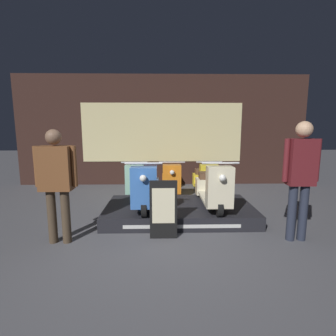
# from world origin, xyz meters

# --- Properties ---
(ground_plane) EXTENTS (30.00, 30.00, 0.00)m
(ground_plane) POSITION_xyz_m (0.00, 0.00, 0.00)
(ground_plane) COLOR #4C4C51
(shop_wall_back) EXTENTS (8.47, 0.09, 3.20)m
(shop_wall_back) POSITION_xyz_m (0.00, 4.23, 1.60)
(shop_wall_back) COLOR #331E19
(shop_wall_back) RESTS_ON ground_plane
(display_platform) EXTENTS (2.80, 1.50, 0.25)m
(display_platform) POSITION_xyz_m (0.32, 1.30, 0.12)
(display_platform) COLOR black
(display_platform) RESTS_ON ground_plane
(scooter_display_left) EXTENTS (0.61, 1.66, 0.92)m
(scooter_display_left) POSITION_xyz_m (-0.30, 1.23, 0.60)
(scooter_display_left) COLOR black
(scooter_display_left) RESTS_ON display_platform
(scooter_display_right) EXTENTS (0.61, 1.66, 0.92)m
(scooter_display_right) POSITION_xyz_m (0.95, 1.23, 0.60)
(scooter_display_right) COLOR black
(scooter_display_right) RESTS_ON display_platform
(scooter_backrow_0) EXTENTS (0.61, 1.66, 0.92)m
(scooter_backrow_0) POSITION_xyz_m (-0.65, 3.09, 0.35)
(scooter_backrow_0) COLOR black
(scooter_backrow_0) RESTS_ON ground_plane
(scooter_backrow_1) EXTENTS (0.61, 1.66, 0.92)m
(scooter_backrow_1) POSITION_xyz_m (0.23, 3.09, 0.35)
(scooter_backrow_1) COLOR black
(scooter_backrow_1) RESTS_ON ground_plane
(scooter_backrow_2) EXTENTS (0.61, 1.66, 0.92)m
(scooter_backrow_2) POSITION_xyz_m (1.11, 3.09, 0.35)
(scooter_backrow_2) COLOR black
(scooter_backrow_2) RESTS_ON ground_plane
(person_left_browsing) EXTENTS (0.62, 0.26, 1.71)m
(person_left_browsing) POSITION_xyz_m (-1.56, 0.26, 1.02)
(person_left_browsing) COLOR #473828
(person_left_browsing) RESTS_ON ground_plane
(person_right_browsing) EXTENTS (0.55, 0.24, 1.83)m
(person_right_browsing) POSITION_xyz_m (2.07, 0.26, 1.07)
(person_right_browsing) COLOR #232838
(person_right_browsing) RESTS_ON ground_plane
(price_sign_board) EXTENTS (0.43, 0.04, 0.93)m
(price_sign_board) POSITION_xyz_m (0.01, 0.36, 0.47)
(price_sign_board) COLOR black
(price_sign_board) RESTS_ON ground_plane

